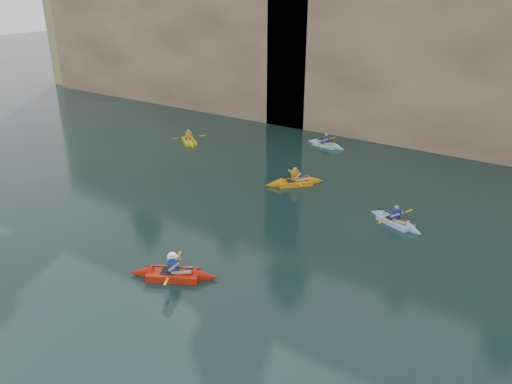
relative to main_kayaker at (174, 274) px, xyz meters
The scene contains 11 objects.
ground 3.33m from the main_kayaker, 50.62° to the right, with size 160.00×160.00×0.00m, color black.
cliff 28.12m from the main_kayaker, 85.60° to the left, with size 70.00×16.00×12.00m, color tan.
cliff_slab_west 27.34m from the main_kayaker, 131.77° to the left, with size 26.00×2.40×10.56m, color tan.
cliff_slab_center 21.18m from the main_kayaker, 78.40° to the left, with size 24.00×2.40×11.40m, color tan.
sea_cave_west 25.13m from the main_kayaker, 129.35° to the left, with size 4.50×1.00×4.00m, color black.
sea_cave_center 19.52m from the main_kayaker, 95.57° to the left, with size 3.50×1.00×3.20m, color black.
main_kayaker is the anchor object (origin of this frame).
kayaker_orange 9.87m from the main_kayaker, 93.24° to the left, with size 2.70×2.72×1.19m.
kayaker_ltblue_near 9.88m from the main_kayaker, 58.05° to the left, with size 2.84×2.08×1.10m.
kayaker_yellow 15.60m from the main_kayaker, 128.18° to the left, with size 2.52×2.16×1.09m.
kayaker_ltblue_mid 16.51m from the main_kayaker, 96.83° to the left, with size 2.82×2.09×1.04m.
Camera 1 is at (8.60, -8.44, 9.94)m, focal length 35.00 mm.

